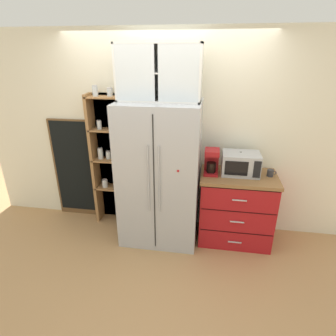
% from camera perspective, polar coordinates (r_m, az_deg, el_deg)
% --- Properties ---
extents(ground_plane, '(10.72, 10.72, 0.00)m').
position_cam_1_polar(ground_plane, '(3.84, -1.52, -13.40)').
color(ground_plane, tan).
extents(wall_back_cream, '(5.02, 0.10, 2.55)m').
position_cam_1_polar(wall_back_cream, '(3.63, -0.57, 6.95)').
color(wall_back_cream, silver).
rests_on(wall_back_cream, ground).
extents(refrigerator, '(0.95, 0.72, 1.77)m').
position_cam_1_polar(refrigerator, '(3.39, -1.67, -1.27)').
color(refrigerator, '#ADAFB5').
rests_on(refrigerator, ground).
extents(pantry_shelf_column, '(0.49, 0.26, 1.90)m').
position_cam_1_polar(pantry_shelf_column, '(3.83, -11.81, 2.10)').
color(pantry_shelf_column, brown).
rests_on(pantry_shelf_column, ground).
extents(counter_cabinet, '(0.91, 0.59, 0.91)m').
position_cam_1_polar(counter_cabinet, '(3.62, 13.79, -7.95)').
color(counter_cabinet, '#A8161C').
rests_on(counter_cabinet, ground).
extents(microwave, '(0.44, 0.33, 0.26)m').
position_cam_1_polar(microwave, '(3.41, 14.76, 0.91)').
color(microwave, '#ADAFB5').
rests_on(microwave, counter_cabinet).
extents(coffee_maker, '(0.17, 0.20, 0.31)m').
position_cam_1_polar(coffee_maker, '(3.34, 8.99, 1.42)').
color(coffee_maker, '#A8161C').
rests_on(coffee_maker, counter_cabinet).
extents(mug_charcoal, '(0.11, 0.07, 0.08)m').
position_cam_1_polar(mug_charcoal, '(3.47, 20.40, -0.96)').
color(mug_charcoal, '#2D2D33').
rests_on(mug_charcoal, counter_cabinet).
extents(bottle_green, '(0.06, 0.06, 0.25)m').
position_cam_1_polar(bottle_green, '(3.44, 14.58, 0.71)').
color(bottle_green, '#285B33').
rests_on(bottle_green, counter_cabinet).
extents(bottle_amber, '(0.06, 0.06, 0.26)m').
position_cam_1_polar(bottle_amber, '(3.45, 14.57, 0.92)').
color(bottle_amber, brown).
rests_on(bottle_amber, counter_cabinet).
extents(upper_cabinet, '(0.91, 0.32, 0.60)m').
position_cam_1_polar(upper_cabinet, '(3.15, -1.76, 19.12)').
color(upper_cabinet, silver).
rests_on(upper_cabinet, refrigerator).
extents(chalkboard_menu, '(0.60, 0.04, 1.44)m').
position_cam_1_polar(chalkboard_menu, '(4.16, -18.77, -0.19)').
color(chalkboard_menu, brown).
rests_on(chalkboard_menu, ground).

